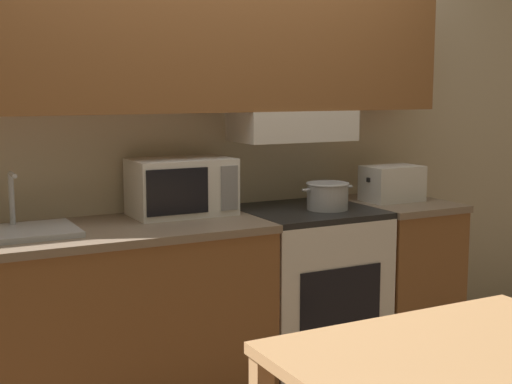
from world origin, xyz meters
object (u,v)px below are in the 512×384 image
stove_range (306,291)px  toaster (392,183)px  cooking_pot (327,195)px  microwave (182,187)px  sink_basin (18,231)px

stove_range → toaster: bearing=0.6°
cooking_pot → microwave: microwave is taller
stove_range → sink_basin: size_ratio=1.83×
cooking_pot → microwave: size_ratio=0.61×
microwave → sink_basin: bearing=-170.2°
toaster → stove_range: bearing=-179.4°
toaster → sink_basin: 2.01m
stove_range → microwave: 0.88m
microwave → cooking_pot: bearing=-15.8°
stove_range → cooking_pot: (0.08, -0.07, 0.52)m
toaster → sink_basin: sink_basin is taller
sink_basin → toaster: bearing=0.2°
microwave → sink_basin: size_ratio=1.02×
cooking_pot → sink_basin: size_ratio=0.62×
stove_range → sink_basin: bearing=-179.9°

